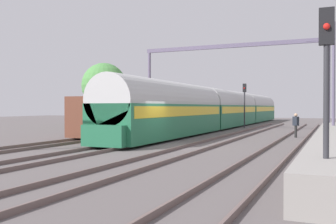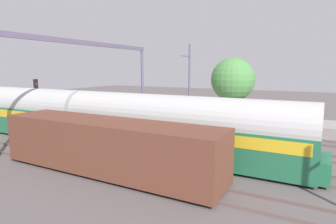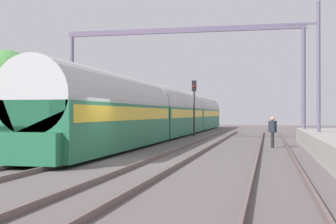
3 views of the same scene
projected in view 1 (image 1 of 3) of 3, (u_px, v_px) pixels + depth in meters
name	position (u px, v px, depth m)	size (l,w,h in m)	color
ground	(166.00, 146.00, 21.44)	(120.00, 120.00, 0.00)	#5D5656
track_far_west	(76.00, 141.00, 23.90)	(1.52, 60.00, 0.16)	#65524E
track_west	(134.00, 143.00, 22.26)	(1.52, 60.00, 0.16)	#65524E
track_east	(201.00, 146.00, 20.62)	(1.52, 60.00, 0.16)	#65524E
track_far_east	(280.00, 149.00, 18.98)	(1.52, 60.00, 0.16)	#65524E
passenger_train	(228.00, 109.00, 41.83)	(2.93, 49.20, 3.82)	#236B47
freight_car	(132.00, 116.00, 30.45)	(2.80, 13.00, 2.70)	brown
person_crossing	(296.00, 123.00, 27.16)	(0.46, 0.44, 1.73)	#252525
railway_signal_near	(326.00, 74.00, 9.39)	(0.36, 0.30, 4.59)	#2D2D33
railway_signal_far	(245.00, 99.00, 40.53)	(0.36, 0.30, 4.64)	#2D2D33
catenary_gantry	(231.00, 65.00, 34.54)	(16.70, 0.28, 7.86)	slate
catenary_pole_east_mid	(333.00, 78.00, 26.23)	(1.90, 0.20, 8.00)	slate
tree_west_background	(104.00, 86.00, 42.16)	(4.93, 4.93, 7.01)	#4C3826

